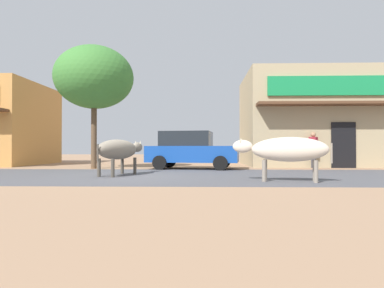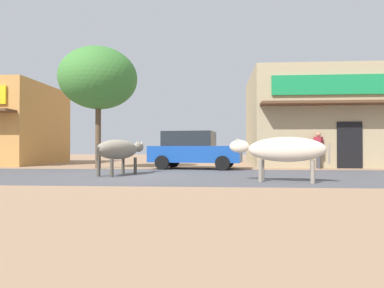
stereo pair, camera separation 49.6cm
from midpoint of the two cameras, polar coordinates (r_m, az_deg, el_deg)
ground at (r=11.67m, az=-9.35°, el=-5.14°), size 80.00×80.00×0.00m
asphalt_road at (r=11.67m, az=-9.35°, el=-5.13°), size 72.00×6.61×0.00m
storefront_right_club at (r=19.65m, az=20.16°, el=3.77°), size 6.67×6.67×4.84m
roadside_tree at (r=16.25m, az=-14.40°, el=10.47°), size 3.48×3.48×5.45m
parked_hatchback_car at (r=15.09m, az=1.26°, el=-0.95°), size 4.14×2.33×1.64m
cow_near_brown at (r=11.78m, az=-10.82°, el=-0.94°), size 1.35×2.66×1.19m
cow_far_dark at (r=9.63m, az=16.34°, el=-0.93°), size 2.60×1.10×1.21m
pedestrian_by_shop at (r=16.48m, az=21.00°, el=-0.46°), size 0.46×0.61×1.64m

